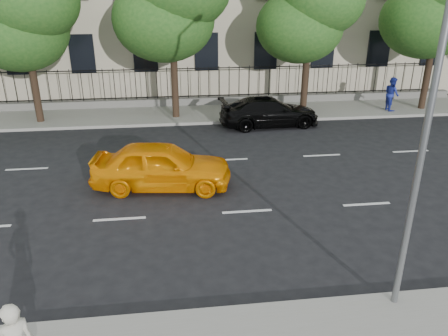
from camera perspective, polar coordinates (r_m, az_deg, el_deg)
The scene contains 10 objects.
ground at distance 11.92m, azimuth 5.13°, elevation -11.37°, with size 120.00×120.00×0.00m, color black.
far_sidewalk at distance 24.63m, azimuth -1.61°, elevation 7.24°, with size 60.00×4.00×0.15m, color gray.
lane_markings at distance 16.00m, azimuth 1.64°, elevation -1.85°, with size 49.60×4.62×0.01m, color silver, non-canonical shape.
iron_fence at distance 26.12m, azimuth -1.99°, elevation 9.45°, with size 30.00×0.50×2.20m.
street_light at distance 9.30m, azimuth 24.25°, elevation 11.37°, with size 0.25×3.32×8.05m.
tree_b at distance 23.95m, azimuth -24.78°, elevation 18.87°, with size 5.53×5.12×8.97m.
tree_d at distance 24.12m, azimuth 11.21°, elevation 20.41°, with size 5.34×4.94×8.84m.
yellow_taxi at distance 15.46m, azimuth -8.15°, elevation 0.32°, with size 1.95×4.85×1.65m, color #FF9305.
black_sedan at distance 22.43m, azimuth 5.94°, elevation 7.32°, with size 2.05×5.05×1.47m, color black.
pedestrian_far at distance 26.35m, azimuth 21.06°, elevation 9.03°, with size 0.90×0.70×1.85m, color navy.
Camera 1 is at (-2.25, -9.62, 6.68)m, focal length 35.00 mm.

